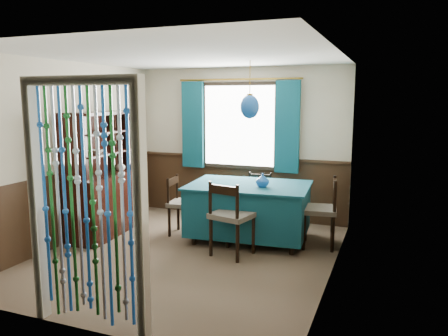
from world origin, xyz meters
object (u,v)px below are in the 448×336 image
at_px(bowl_shelf, 96,151).
at_px(chair_near, 231,216).
at_px(pendant_lamp, 250,107).
at_px(chair_far, 258,199).
at_px(chair_right, 322,210).
at_px(vase_table, 262,181).
at_px(sideboard, 105,192).
at_px(vase_sideboard, 121,165).
at_px(dining_table, 249,208).
at_px(chair_left, 182,204).

bearing_deg(bowl_shelf, chair_near, 0.93).
bearing_deg(pendant_lamp, chair_far, 95.58).
relative_size(chair_near, chair_right, 1.02).
relative_size(vase_table, bowl_shelf, 0.75).
distance_m(chair_right, sideboard, 3.13).
relative_size(chair_near, sideboard, 0.54).
bearing_deg(chair_far, vase_table, 104.63).
relative_size(chair_near, vase_sideboard, 5.96).
xyz_separation_m(dining_table, chair_near, (-0.01, -0.69, 0.05)).
bearing_deg(chair_far, chair_right, 145.13).
bearing_deg(chair_near, dining_table, 102.22).
bearing_deg(vase_table, chair_far, 110.59).
height_order(chair_left, vase_sideboard, vase_sideboard).
xyz_separation_m(chair_left, pendant_lamp, (1.00, 0.10, 1.42)).
height_order(dining_table, vase_table, vase_table).
distance_m(chair_left, chair_right, 2.02).
xyz_separation_m(dining_table, bowl_shelf, (-2.01, -0.72, 0.80)).
bearing_deg(vase_sideboard, chair_right, 4.62).
height_order(dining_table, vase_sideboard, vase_sideboard).
distance_m(chair_left, pendant_lamp, 1.74).
bearing_deg(vase_table, chair_near, -112.19).
bearing_deg(chair_right, sideboard, 92.30).
bearing_deg(sideboard, chair_far, 25.78).
distance_m(chair_near, chair_left, 1.16).
distance_m(dining_table, sideboard, 2.14).
bearing_deg(dining_table, chair_left, -179.20).
bearing_deg(pendant_lamp, vase_table, -25.29).
height_order(chair_far, sideboard, sideboard).
bearing_deg(chair_left, pendant_lamp, 90.03).
bearing_deg(chair_right, chair_left, 86.92).
xyz_separation_m(chair_left, sideboard, (-1.07, -0.39, 0.16)).
bearing_deg(chair_near, vase_sideboard, 178.28).
height_order(sideboard, bowl_shelf, sideboard).
height_order(chair_near, pendant_lamp, pendant_lamp).
distance_m(chair_near, vase_table, 0.73).
height_order(chair_left, chair_right, chair_right).
relative_size(dining_table, chair_near, 1.80).
distance_m(dining_table, vase_table, 0.50).
bearing_deg(vase_table, pendant_lamp, 154.71).
xyz_separation_m(chair_left, vase_table, (1.23, -0.01, 0.43)).
height_order(chair_near, vase_sideboard, vase_sideboard).
height_order(chair_far, pendant_lamp, pendant_lamp).
relative_size(bowl_shelf, vase_sideboard, 1.40).
distance_m(chair_left, vase_table, 1.30).
distance_m(bowl_shelf, vase_sideboard, 0.63).
height_order(chair_near, chair_right, chair_near).
bearing_deg(sideboard, bowl_shelf, -79.88).
xyz_separation_m(chair_far, vase_table, (0.29, -0.78, 0.44)).
bearing_deg(chair_left, bowl_shelf, -63.75).
relative_size(dining_table, chair_left, 2.03).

